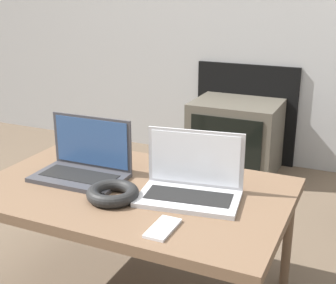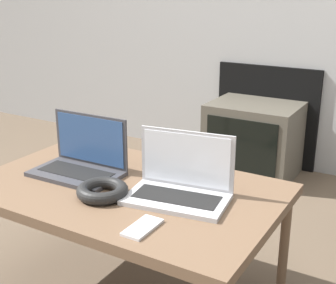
{
  "view_description": "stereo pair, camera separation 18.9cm",
  "coord_description": "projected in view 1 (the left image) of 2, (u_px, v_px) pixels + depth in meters",
  "views": [
    {
      "loc": [
        0.74,
        -1.18,
        1.14
      ],
      "look_at": [
        0.0,
        0.45,
        0.53
      ],
      "focal_mm": 50.0,
      "sensor_mm": 36.0,
      "label": 1
    },
    {
      "loc": [
        0.91,
        -1.1,
        1.14
      ],
      "look_at": [
        0.0,
        0.45,
        0.53
      ],
      "focal_mm": 50.0,
      "sensor_mm": 36.0,
      "label": 2
    }
  ],
  "objects": [
    {
      "name": "phone",
      "position": [
        163.0,
        228.0,
        1.38
      ],
      "size": [
        0.07,
        0.14,
        0.01
      ],
      "color": "silver",
      "rests_on": "table"
    },
    {
      "name": "headphones",
      "position": [
        113.0,
        193.0,
        1.57
      ],
      "size": [
        0.18,
        0.18,
        0.04
      ],
      "color": "black",
      "rests_on": "table"
    },
    {
      "name": "table",
      "position": [
        133.0,
        197.0,
        1.67
      ],
      "size": [
        1.09,
        0.69,
        0.45
      ],
      "color": "brown",
      "rests_on": "ground_plane"
    },
    {
      "name": "laptop_right",
      "position": [
        191.0,
        183.0,
        1.58
      ],
      "size": [
        0.36,
        0.25,
        0.22
      ],
      "rotation": [
        0.0,
        0.0,
        0.15
      ],
      "color": "#B2B2B7",
      "rests_on": "table"
    },
    {
      "name": "laptop_left",
      "position": [
        84.0,
        163.0,
        1.75
      ],
      "size": [
        0.34,
        0.21,
        0.22
      ],
      "rotation": [
        0.0,
        0.0,
        0.02
      ],
      "color": "#38383D",
      "rests_on": "table"
    },
    {
      "name": "tv",
      "position": [
        235.0,
        137.0,
        2.96
      ],
      "size": [
        0.53,
        0.42,
        0.46
      ],
      "color": "#4C473D",
      "rests_on": "ground_plane"
    }
  ]
}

